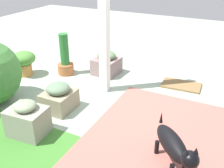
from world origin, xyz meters
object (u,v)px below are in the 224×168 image
Objects in this scene: stone_planter_nearest at (106,64)px; stone_planter_mid at (59,98)px; doormat at (181,85)px; dog at (174,146)px; porch_pillar at (104,6)px; terracotta_pot_tall at (65,60)px; terracotta_pot_broad at (24,61)px; stone_planter_far at (27,120)px.

stone_planter_mid is (0.02, 1.34, -0.01)m from stone_planter_nearest.
stone_planter_nearest is at bearing -91.02° from stone_planter_mid.
stone_planter_mid reaches higher than doormat.
dog reaches higher than doormat.
terracotta_pot_tall is (0.91, -0.24, -1.02)m from porch_pillar.
porch_pillar reaches higher than terracotta_pot_broad.
dog is at bearing 133.14° from stone_planter_nearest.
dog is at bearing 139.26° from porch_pillar.
porch_pillar is 3.54× the size of terracotta_pot_tall.
stone_planter_far is at bearing 57.13° from doormat.
porch_pillar is 5.64× the size of stone_planter_far.
terracotta_pot_tall reaches higher than stone_planter_mid.
stone_planter_mid is 1.72m from dog.
dog is (-2.28, 1.42, 0.01)m from terracotta_pot_tall.
terracotta_pot_tall is at bearing -14.95° from porch_pillar.
terracotta_pot_tall reaches higher than doormat.
stone_planter_far reaches higher than stone_planter_nearest.
porch_pillar is 1.78m from stone_planter_far.
porch_pillar reaches higher than dog.
doormat is (-1.32, -2.05, -0.18)m from stone_planter_far.
stone_planter_mid is 1.19m from terracotta_pot_tall.
doormat is (-1.95, -0.43, -0.25)m from terracotta_pot_tall.
doormat is at bearing -167.68° from terracotta_pot_tall.
stone_planter_far is at bearing 111.15° from terracotta_pot_tall.
doormat is at bearing -132.86° from stone_planter_mid.
stone_planter_mid is 0.72× the size of dog.
stone_planter_nearest is at bearing 4.27° from doormat.
terracotta_pot_broad is 3.06m from dog.
terracotta_pot_broad is at bearing -45.78° from stone_planter_far.
stone_planter_far is at bearing 6.90° from dog.
terracotta_pot_tall is (0.64, 0.33, 0.07)m from stone_planter_nearest.
stone_planter_far is (0.01, 1.95, 0.00)m from stone_planter_nearest.
terracotta_pot_broad is (1.21, -0.65, 0.09)m from stone_planter_mid.
stone_planter_mid is at bearing 69.00° from porch_pillar.
porch_pillar is 5.91× the size of terracotta_pot_broad.
stone_planter_nearest is 1.06× the size of stone_planter_mid.
stone_planter_nearest is 1.00× the size of stone_planter_far.
porch_pillar is at bearing 165.05° from terracotta_pot_tall.
dog reaches higher than stone_planter_mid.
porch_pillar is 1.39m from terracotta_pot_tall.
terracotta_pot_tall is 1.21× the size of dog.
stone_planter_mid is 1.97m from doormat.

